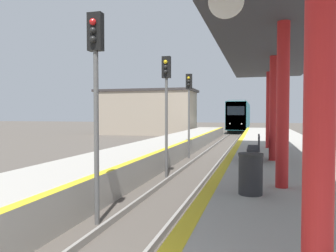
{
  "coord_description": "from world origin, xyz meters",
  "views": [
    {
      "loc": [
        2.69,
        -1.93,
        2.69
      ],
      "look_at": [
        -1.97,
        15.12,
        2.04
      ],
      "focal_mm": 35.0,
      "sensor_mm": 36.0,
      "label": 1
    }
  ],
  "objects_px": {
    "trash_bin": "(251,174)",
    "bench": "(255,147)",
    "signal_near": "(96,79)",
    "train": "(240,116)",
    "signal_far": "(189,100)",
    "signal_mid": "(166,94)"
  },
  "relations": [
    {
      "from": "train",
      "to": "signal_mid",
      "type": "xyz_separation_m",
      "value": [
        -1.01,
        -40.12,
        1.2
      ]
    },
    {
      "from": "signal_far",
      "to": "bench",
      "type": "height_order",
      "value": "signal_far"
    },
    {
      "from": "trash_bin",
      "to": "bench",
      "type": "height_order",
      "value": "bench"
    },
    {
      "from": "train",
      "to": "signal_far",
      "type": "bearing_deg",
      "value": -92.19
    },
    {
      "from": "signal_near",
      "to": "bench",
      "type": "xyz_separation_m",
      "value": [
        3.69,
        5.34,
        -2.05
      ]
    },
    {
      "from": "bench",
      "to": "signal_mid",
      "type": "bearing_deg",
      "value": 167.75
    },
    {
      "from": "train",
      "to": "signal_near",
      "type": "bearing_deg",
      "value": -91.31
    },
    {
      "from": "signal_mid",
      "to": "trash_bin",
      "type": "height_order",
      "value": "signal_mid"
    },
    {
      "from": "signal_far",
      "to": "signal_mid",
      "type": "bearing_deg",
      "value": -87.27
    },
    {
      "from": "signal_mid",
      "to": "trash_bin",
      "type": "distance_m",
      "value": 7.43
    },
    {
      "from": "trash_bin",
      "to": "signal_far",
      "type": "bearing_deg",
      "value": 107.45
    },
    {
      "from": "signal_near",
      "to": "signal_far",
      "type": "height_order",
      "value": "same"
    },
    {
      "from": "signal_near",
      "to": "signal_far",
      "type": "xyz_separation_m",
      "value": [
        -0.25,
        12.27,
        0.0
      ]
    },
    {
      "from": "trash_bin",
      "to": "bench",
      "type": "distance_m",
      "value": 5.37
    },
    {
      "from": "signal_near",
      "to": "signal_far",
      "type": "distance_m",
      "value": 12.27
    },
    {
      "from": "signal_near",
      "to": "bench",
      "type": "bearing_deg",
      "value": 55.37
    },
    {
      "from": "train",
      "to": "trash_bin",
      "type": "height_order",
      "value": "train"
    },
    {
      "from": "signal_near",
      "to": "trash_bin",
      "type": "bearing_deg",
      "value": -0.45
    },
    {
      "from": "train",
      "to": "trash_bin",
      "type": "relative_size",
      "value": 23.64
    },
    {
      "from": "signal_near",
      "to": "signal_mid",
      "type": "distance_m",
      "value": 6.13
    },
    {
      "from": "signal_mid",
      "to": "train",
      "type": "bearing_deg",
      "value": 88.56
    },
    {
      "from": "signal_mid",
      "to": "signal_far",
      "type": "relative_size",
      "value": 1.0
    }
  ]
}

